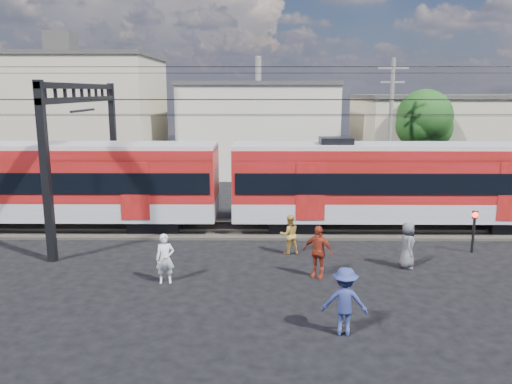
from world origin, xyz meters
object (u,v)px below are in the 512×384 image
commuter_train (407,181)px  pedestrian_a (165,259)px  crossing_signal (474,224)px  pedestrian_c (345,301)px

commuter_train → pedestrian_a: (-10.23, -6.74, -1.53)m
commuter_train → pedestrian_a: commuter_train is taller
pedestrian_a → crossing_signal: bearing=7.4°
commuter_train → pedestrian_c: bearing=-113.8°
commuter_train → crossing_signal: bearing=-60.2°
commuter_train → pedestrian_c: (-4.61, -10.45, -1.44)m
pedestrian_a → pedestrian_c: size_ratio=0.91×
pedestrian_a → pedestrian_c: bearing=-41.9°
crossing_signal → commuter_train: bearing=119.8°
pedestrian_a → pedestrian_c: pedestrian_c is taller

